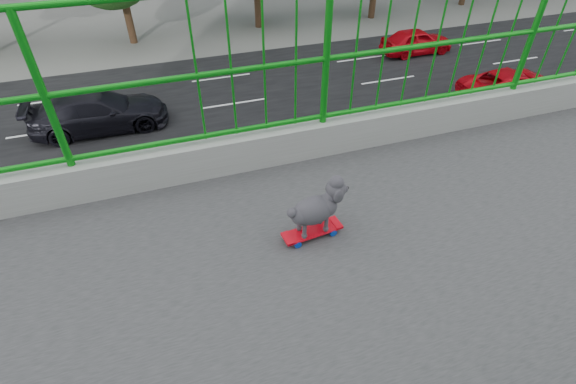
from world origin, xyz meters
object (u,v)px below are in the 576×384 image
(car_2, at_px, (511,85))
(car_3, at_px, (99,112))
(poodle, at_px, (317,207))
(car_4, at_px, (417,41))
(car_1, at_px, (336,164))
(skateboard, at_px, (312,232))

(car_2, bearing_deg, car_3, 79.94)
(poodle, distance_m, car_4, 23.85)
(poodle, bearing_deg, car_3, -173.63)
(poodle, height_order, car_1, poodle)
(skateboard, height_order, poodle, poodle)
(skateboard, distance_m, poodle, 0.22)
(car_2, height_order, car_3, car_3)
(skateboard, relative_size, poodle, 0.97)
(skateboard, xyz_separation_m, car_3, (-15.18, -3.26, -6.26))
(skateboard, bearing_deg, car_4, 137.41)
(poodle, xyz_separation_m, car_1, (-8.78, 4.52, -6.57))
(poodle, bearing_deg, car_4, 137.46)
(poodle, xyz_separation_m, car_4, (-18.38, 13.71, -6.56))
(car_1, bearing_deg, car_4, 136.24)
(car_4, bearing_deg, skateboard, 143.24)
(car_1, bearing_deg, car_3, -129.39)
(car_2, distance_m, car_3, 18.31)
(poodle, height_order, car_4, poodle)
(car_4, bearing_deg, poodle, 143.28)
(poodle, bearing_deg, car_2, 123.26)
(skateboard, bearing_deg, car_2, 123.22)
(car_3, bearing_deg, skateboard, -167.90)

